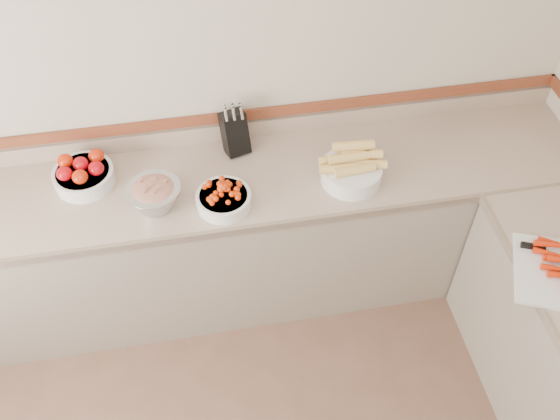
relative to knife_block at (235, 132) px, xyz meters
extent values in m
plane|color=beige|center=(-0.21, 0.10, 0.28)|extent=(4.00, 0.00, 4.00)
cube|color=tan|center=(-0.21, -0.22, -0.14)|extent=(4.00, 0.65, 0.04)
cube|color=gray|center=(-0.21, -0.22, -0.59)|extent=(4.00, 0.63, 0.86)
cube|color=#7F6A55|center=(-0.21, -0.54, -0.14)|extent=(4.00, 0.02, 0.04)
cube|color=tan|center=(-0.21, 0.09, -0.07)|extent=(4.00, 0.02, 0.10)
cube|color=brown|center=(-0.21, 0.09, 0.03)|extent=(4.00, 0.02, 0.06)
cube|color=black|center=(0.00, 0.00, -0.01)|extent=(0.16, 0.18, 0.24)
cylinder|color=silver|center=(-0.04, -0.03, 0.14)|extent=(0.02, 0.03, 0.06)
cylinder|color=silver|center=(0.00, -0.03, 0.14)|extent=(0.02, 0.03, 0.06)
cylinder|color=silver|center=(0.04, -0.03, 0.14)|extent=(0.02, 0.03, 0.06)
cylinder|color=silver|center=(-0.04, 0.00, 0.14)|extent=(0.02, 0.03, 0.06)
cylinder|color=silver|center=(0.00, 0.00, 0.14)|extent=(0.02, 0.03, 0.06)
cylinder|color=silver|center=(0.04, 0.00, 0.14)|extent=(0.02, 0.03, 0.06)
cylinder|color=silver|center=(-0.04, 0.02, 0.14)|extent=(0.02, 0.03, 0.06)
cylinder|color=silver|center=(0.00, 0.02, 0.14)|extent=(0.02, 0.03, 0.06)
cylinder|color=silver|center=(0.04, 0.02, 0.14)|extent=(0.02, 0.03, 0.06)
cylinder|color=silver|center=(-0.77, -0.11, -0.08)|extent=(0.30, 0.30, 0.08)
torus|color=silver|center=(-0.77, -0.11, -0.05)|extent=(0.30, 0.30, 0.01)
cylinder|color=white|center=(-0.77, -0.11, -0.05)|extent=(0.26, 0.26, 0.01)
ellipsoid|color=#B8070E|center=(-0.85, -0.15, -0.01)|extent=(0.08, 0.08, 0.07)
ellipsoid|color=red|center=(-0.77, -0.18, -0.01)|extent=(0.08, 0.08, 0.07)
ellipsoid|color=#B8070E|center=(-0.70, -0.14, -0.01)|extent=(0.08, 0.08, 0.07)
ellipsoid|color=red|center=(-0.85, -0.06, -0.01)|extent=(0.08, 0.08, 0.07)
ellipsoid|color=#B8070E|center=(-0.77, -0.09, -0.01)|extent=(0.08, 0.08, 0.07)
ellipsoid|color=red|center=(-0.70, -0.05, -0.01)|extent=(0.08, 0.08, 0.07)
cylinder|color=silver|center=(-0.11, -0.38, -0.09)|extent=(0.27, 0.27, 0.07)
torus|color=silver|center=(-0.11, -0.38, -0.06)|extent=(0.27, 0.27, 0.01)
cylinder|color=white|center=(-0.11, -0.38, -0.06)|extent=(0.23, 0.23, 0.01)
sphere|color=red|center=(-0.12, -0.39, 0.00)|extent=(0.03, 0.03, 0.03)
sphere|color=red|center=(-0.01, -0.38, -0.03)|extent=(0.03, 0.03, 0.03)
sphere|color=red|center=(-0.07, -0.46, -0.03)|extent=(0.03, 0.03, 0.03)
sphere|color=red|center=(-0.10, -0.36, 0.00)|extent=(0.03, 0.03, 0.03)
sphere|color=red|center=(-0.18, -0.42, -0.03)|extent=(0.03, 0.03, 0.03)
sphere|color=red|center=(-0.18, -0.34, -0.03)|extent=(0.03, 0.03, 0.03)
sphere|color=red|center=(-0.06, -0.43, -0.02)|extent=(0.03, 0.03, 0.03)
sphere|color=red|center=(-0.03, -0.34, -0.03)|extent=(0.03, 0.03, 0.03)
sphere|color=red|center=(-0.17, -0.31, -0.03)|extent=(0.03, 0.03, 0.03)
sphere|color=red|center=(-0.19, -0.38, -0.03)|extent=(0.03, 0.03, 0.03)
sphere|color=red|center=(-0.11, -0.38, 0.01)|extent=(0.03, 0.03, 0.03)
sphere|color=red|center=(-0.16, -0.46, -0.03)|extent=(0.03, 0.03, 0.03)
sphere|color=red|center=(-0.09, -0.38, 0.01)|extent=(0.03, 0.03, 0.03)
sphere|color=red|center=(-0.11, -0.38, 0.01)|extent=(0.03, 0.03, 0.03)
sphere|color=red|center=(-0.13, -0.39, -0.01)|extent=(0.03, 0.03, 0.03)
sphere|color=red|center=(-0.08, -0.36, -0.01)|extent=(0.03, 0.03, 0.03)
sphere|color=red|center=(-0.10, -0.38, 0.00)|extent=(0.03, 0.03, 0.03)
sphere|color=red|center=(-0.05, -0.31, -0.03)|extent=(0.03, 0.03, 0.03)
sphere|color=red|center=(-0.07, -0.34, -0.02)|extent=(0.03, 0.03, 0.03)
sphere|color=red|center=(-0.08, -0.37, 0.00)|extent=(0.03, 0.03, 0.03)
sphere|color=red|center=(-0.02, -0.33, -0.03)|extent=(0.03, 0.03, 0.03)
sphere|color=red|center=(-0.20, -0.40, -0.03)|extent=(0.03, 0.03, 0.03)
sphere|color=red|center=(-0.11, -0.35, -0.01)|extent=(0.03, 0.03, 0.03)
sphere|color=red|center=(-0.04, -0.43, -0.03)|extent=(0.03, 0.03, 0.03)
sphere|color=red|center=(-0.17, -0.32, -0.03)|extent=(0.03, 0.03, 0.03)
sphere|color=red|center=(-0.05, -0.37, -0.02)|extent=(0.03, 0.03, 0.03)
sphere|color=red|center=(-0.11, -0.36, 0.00)|extent=(0.03, 0.03, 0.03)
sphere|color=red|center=(-0.10, -0.36, -0.01)|extent=(0.03, 0.03, 0.03)
sphere|color=red|center=(-0.11, -0.38, 0.01)|extent=(0.03, 0.03, 0.03)
sphere|color=red|center=(-0.12, -0.44, -0.02)|extent=(0.03, 0.03, 0.03)
sphere|color=red|center=(-0.09, -0.45, -0.02)|extent=(0.03, 0.03, 0.03)
sphere|color=red|center=(-0.05, -0.35, -0.02)|extent=(0.03, 0.03, 0.03)
sphere|color=red|center=(-0.04, -0.42, -0.02)|extent=(0.03, 0.03, 0.03)
sphere|color=red|center=(-0.13, -0.41, 0.00)|extent=(0.03, 0.03, 0.03)
sphere|color=red|center=(-0.05, -0.37, -0.02)|extent=(0.03, 0.03, 0.03)
sphere|color=red|center=(-0.07, -0.46, -0.03)|extent=(0.03, 0.03, 0.03)
sphere|color=red|center=(-0.11, -0.39, 0.00)|extent=(0.03, 0.03, 0.03)
sphere|color=red|center=(-0.10, -0.39, 0.00)|extent=(0.03, 0.03, 0.03)
sphere|color=red|center=(-0.11, -0.40, -0.01)|extent=(0.03, 0.03, 0.03)
sphere|color=red|center=(-0.07, -0.41, -0.01)|extent=(0.03, 0.03, 0.03)
sphere|color=red|center=(-0.17, -0.32, -0.03)|extent=(0.03, 0.03, 0.03)
sphere|color=red|center=(-0.04, -0.40, -0.02)|extent=(0.03, 0.03, 0.03)
cylinder|color=silver|center=(0.54, -0.32, -0.07)|extent=(0.30, 0.30, 0.09)
torus|color=silver|center=(0.54, -0.32, -0.03)|extent=(0.31, 0.31, 0.01)
cylinder|color=#DCAF5C|center=(0.47, -0.34, -0.01)|extent=(0.20, 0.06, 0.05)
cylinder|color=#DCAF5C|center=(0.54, -0.37, -0.01)|extent=(0.21, 0.06, 0.05)
cylinder|color=#DCAF5C|center=(0.60, -0.34, -0.01)|extent=(0.21, 0.09, 0.05)
cylinder|color=#DCAF5C|center=(0.48, -0.28, -0.01)|extent=(0.20, 0.05, 0.05)
cylinder|color=#DCAF5C|center=(0.57, -0.27, -0.01)|extent=(0.21, 0.10, 0.05)
cylinder|color=#DCAF5C|center=(0.52, -0.32, 0.04)|extent=(0.20, 0.05, 0.05)
cylinder|color=#DCAF5C|center=(0.58, -0.31, 0.04)|extent=(0.21, 0.08, 0.05)
cylinder|color=#DCAF5C|center=(0.54, -0.29, 0.08)|extent=(0.21, 0.06, 0.05)
cylinder|color=#B2B2BA|center=(-0.43, -0.33, -0.06)|extent=(0.26, 0.26, 0.12)
torus|color=#B2B2BA|center=(-0.43, -0.33, 0.00)|extent=(0.27, 0.27, 0.01)
ellipsoid|color=#AB134E|center=(-0.43, -0.33, -0.01)|extent=(0.22, 0.22, 0.07)
cube|color=#AB134E|center=(-0.42, -0.29, 0.02)|extent=(0.02, 0.02, 0.02)
cube|color=#98B055|center=(-0.48, -0.29, 0.02)|extent=(0.02, 0.02, 0.02)
cube|color=#AB134E|center=(-0.42, -0.28, 0.01)|extent=(0.02, 0.02, 0.02)
cube|color=#98B055|center=(-0.41, -0.34, 0.01)|extent=(0.02, 0.02, 0.02)
cube|color=#AB134E|center=(-0.45, -0.34, 0.01)|extent=(0.02, 0.02, 0.02)
cube|color=#98B055|center=(-0.44, -0.33, 0.02)|extent=(0.02, 0.02, 0.02)
cube|color=#AB134E|center=(-0.45, -0.30, 0.01)|extent=(0.03, 0.03, 0.02)
cube|color=#98B055|center=(-0.39, -0.33, 0.01)|extent=(0.02, 0.02, 0.02)
cube|color=#AB134E|center=(-0.46, -0.36, 0.02)|extent=(0.02, 0.02, 0.02)
cube|color=#98B055|center=(-0.42, -0.37, 0.02)|extent=(0.02, 0.02, 0.02)
cube|color=#AB134E|center=(-0.40, -0.33, 0.01)|extent=(0.02, 0.02, 0.02)
cube|color=#98B055|center=(-0.37, -0.31, 0.02)|extent=(0.03, 0.03, 0.02)
cube|color=#AB134E|center=(-0.45, -0.34, 0.02)|extent=(0.02, 0.02, 0.02)
cube|color=#98B055|center=(-0.40, -0.35, 0.01)|extent=(0.02, 0.02, 0.02)
cone|color=red|center=(1.34, -0.91, -0.09)|extent=(0.19, 0.10, 0.03)
cube|color=black|center=(1.23, -0.91, -0.09)|extent=(0.11, 0.06, 0.02)
camera|label=1|loc=(-0.20, -2.42, 2.12)|focal=40.00mm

